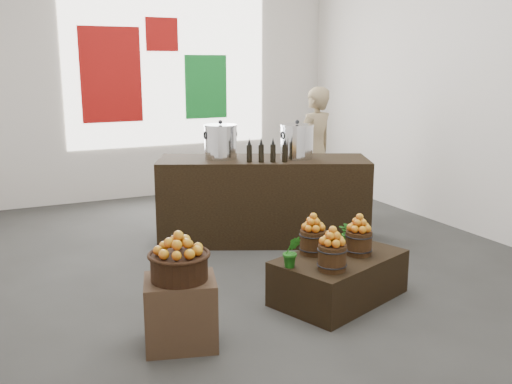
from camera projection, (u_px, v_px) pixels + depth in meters
name	position (u px, v px, depth m)	size (l,w,h in m)	color
ground	(244.00, 262.00, 6.08)	(7.00, 7.00, 0.00)	#353633
back_wall	(150.00, 68.00, 8.72)	(6.00, 0.04, 4.00)	silver
back_opening	(169.00, 68.00, 8.83)	(3.20, 0.02, 2.40)	white
deco_red_left	(111.00, 75.00, 8.47)	(0.90, 0.04, 1.40)	#9E0E0C
deco_green_right	(206.00, 87.00, 9.14)	(0.70, 0.04, 1.00)	#137A28
deco_red_upper	(162.00, 34.00, 8.67)	(0.50, 0.04, 0.50)	#9E0E0C
crate	(181.00, 312.00, 4.25)	(0.52, 0.43, 0.52)	brown
wicker_basket	(179.00, 267.00, 4.17)	(0.42, 0.42, 0.19)	black
apples_in_basket	(179.00, 243.00, 4.13)	(0.33, 0.33, 0.18)	#AA050C
display_table	(339.00, 277.00, 5.10)	(1.17, 0.72, 0.40)	black
apple_bucket_front_left	(332.00, 258.00, 4.69)	(0.23, 0.23, 0.22)	#3A200F
apples_in_bucket_front_left	(333.00, 236.00, 4.65)	(0.17, 0.17, 0.16)	#AA050C
apple_bucket_front_right	(359.00, 243.00, 5.08)	(0.23, 0.23, 0.22)	#3A200F
apples_in_bucket_front_right	(359.00, 223.00, 5.04)	(0.17, 0.17, 0.16)	#AA050C
apple_bucket_rear	(313.00, 242.00, 5.10)	(0.23, 0.23, 0.22)	#3A200F
apples_in_bucket_rear	(313.00, 222.00, 5.06)	(0.17, 0.17, 0.16)	#AA050C
herb_garnish_right	(350.00, 232.00, 5.33)	(0.23, 0.20, 0.26)	#1A6014
herb_garnish_left	(292.00, 252.00, 4.75)	(0.15, 0.12, 0.27)	#1A6014
counter	(263.00, 200.00, 6.72)	(2.42, 0.77, 0.99)	black
stock_pot_left	(221.00, 143.00, 6.57)	(0.37, 0.37, 0.37)	silver
stock_pot_center	(297.00, 142.00, 6.58)	(0.37, 0.37, 0.37)	silver
oil_cruets	(264.00, 150.00, 6.35)	(0.35, 0.07, 0.28)	black
shopper	(314.00, 151.00, 7.96)	(0.64, 0.42, 1.76)	#8D7856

